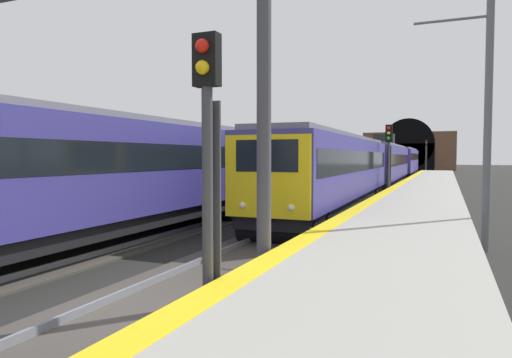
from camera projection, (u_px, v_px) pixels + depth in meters
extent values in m
plane|color=black|center=(133.00, 316.00, 7.99)|extent=(320.00, 320.00, 0.00)
cube|color=#9E9B93|center=(353.00, 317.00, 6.47)|extent=(112.00, 3.72, 1.02)
cube|color=yellow|center=(250.00, 271.00, 7.07)|extent=(112.00, 0.50, 0.01)
cube|color=#423D38|center=(133.00, 314.00, 7.99)|extent=(160.00, 3.04, 0.06)
cube|color=gray|center=(100.00, 303.00, 8.27)|extent=(160.00, 0.07, 0.15)
cube|color=gray|center=(167.00, 314.00, 7.71)|extent=(160.00, 0.07, 0.15)
cube|color=navy|center=(333.00, 167.00, 21.89)|extent=(18.09, 3.06, 2.65)
cube|color=black|center=(333.00, 161.00, 21.87)|extent=(17.37, 3.08, 0.91)
cube|color=slate|center=(334.00, 137.00, 21.82)|extent=(17.55, 2.63, 0.20)
cube|color=black|center=(333.00, 198.00, 21.96)|extent=(17.73, 2.71, 0.51)
cylinder|color=black|center=(278.00, 230.00, 14.46)|extent=(0.95, 2.59, 0.92)
cylinder|color=black|center=(294.00, 222.00, 16.13)|extent=(0.95, 2.59, 0.92)
cylinder|color=black|center=(355.00, 195.00, 27.83)|extent=(0.95, 2.59, 0.92)
cylinder|color=black|center=(360.00, 193.00, 29.50)|extent=(0.95, 2.59, 0.92)
cube|color=yellow|center=(267.00, 176.00, 13.50)|extent=(0.16, 2.69, 2.48)
cube|color=black|center=(267.00, 156.00, 13.42)|extent=(0.07, 1.96, 0.95)
sphere|color=#F2EACC|center=(291.00, 208.00, 13.20)|extent=(0.20, 0.20, 0.20)
sphere|color=#F2EACC|center=(243.00, 205.00, 13.77)|extent=(0.20, 0.20, 0.20)
cube|color=navy|center=(384.00, 162.00, 39.14)|extent=(18.09, 3.06, 2.65)
cube|color=black|center=(384.00, 160.00, 39.13)|extent=(17.37, 3.08, 0.88)
cube|color=slate|center=(384.00, 146.00, 39.07)|extent=(17.55, 2.63, 0.20)
cube|color=black|center=(383.00, 180.00, 39.22)|extent=(17.73, 2.71, 0.51)
cylinder|color=black|center=(371.00, 189.00, 32.22)|extent=(0.95, 2.59, 0.92)
cylinder|color=black|center=(374.00, 188.00, 33.89)|extent=(0.95, 2.59, 0.92)
cylinder|color=black|center=(390.00, 180.00, 44.58)|extent=(0.95, 2.59, 0.92)
cylinder|color=black|center=(392.00, 179.00, 46.25)|extent=(0.95, 2.59, 0.92)
cube|color=navy|center=(403.00, 161.00, 56.40)|extent=(18.09, 3.06, 2.65)
cube|color=black|center=(403.00, 157.00, 56.38)|extent=(17.37, 3.08, 0.76)
cube|color=slate|center=(403.00, 149.00, 56.33)|extent=(17.55, 2.63, 0.20)
cube|color=black|center=(403.00, 173.00, 56.48)|extent=(17.73, 2.71, 0.51)
cylinder|color=black|center=(397.00, 178.00, 49.10)|extent=(0.95, 2.59, 0.92)
cylinder|color=black|center=(399.00, 177.00, 50.76)|extent=(0.95, 2.59, 0.92)
cylinder|color=black|center=(406.00, 174.00, 62.22)|extent=(0.95, 2.59, 0.92)
cylinder|color=black|center=(407.00, 173.00, 63.89)|extent=(0.95, 2.59, 0.92)
cube|color=black|center=(384.00, 139.00, 39.05)|extent=(1.32, 1.70, 0.90)
cube|color=navy|center=(106.00, 168.00, 13.86)|extent=(19.30, 2.99, 2.82)
cube|color=black|center=(106.00, 157.00, 13.84)|extent=(18.53, 3.02, 0.82)
cube|color=slate|center=(105.00, 118.00, 13.78)|extent=(18.72, 2.56, 0.20)
cube|color=black|center=(107.00, 220.00, 13.94)|extent=(18.91, 2.65, 0.54)
cylinder|color=black|center=(208.00, 209.00, 19.95)|extent=(1.01, 2.61, 0.99)
cylinder|color=black|center=(226.00, 205.00, 21.61)|extent=(1.01, 2.61, 0.99)
cube|color=navy|center=(300.00, 161.00, 32.05)|extent=(19.30, 2.99, 2.82)
cube|color=black|center=(300.00, 154.00, 32.02)|extent=(18.53, 3.02, 1.01)
cube|color=slate|center=(300.00, 140.00, 31.97)|extent=(18.72, 2.56, 0.20)
cube|color=black|center=(299.00, 184.00, 32.13)|extent=(18.91, 2.65, 0.54)
cylinder|color=black|center=(251.00, 200.00, 24.08)|extent=(1.01, 2.61, 0.99)
cylinder|color=black|center=(264.00, 197.00, 25.75)|extent=(1.01, 2.61, 0.99)
cylinder|color=black|center=(323.00, 184.00, 38.54)|extent=(1.01, 2.61, 0.99)
cylinder|color=black|center=(328.00, 183.00, 40.21)|extent=(1.01, 2.61, 0.99)
cube|color=navy|center=(353.00, 160.00, 50.24)|extent=(19.30, 2.99, 2.82)
cube|color=black|center=(353.00, 157.00, 50.22)|extent=(18.53, 3.02, 0.99)
cube|color=slate|center=(353.00, 146.00, 50.16)|extent=(18.72, 2.56, 0.20)
cube|color=black|center=(353.00, 174.00, 50.32)|extent=(18.91, 2.65, 0.54)
cylinder|color=black|center=(336.00, 181.00, 42.35)|extent=(1.01, 2.61, 0.99)
cylinder|color=black|center=(340.00, 180.00, 44.01)|extent=(1.01, 2.61, 0.99)
cylinder|color=black|center=(363.00, 175.00, 56.65)|extent=(1.01, 2.61, 0.99)
cylinder|color=black|center=(365.00, 174.00, 58.31)|extent=(1.01, 2.61, 0.99)
cube|color=black|center=(300.00, 132.00, 31.95)|extent=(1.31, 1.71, 0.90)
cylinder|color=#38383D|center=(208.00, 218.00, 6.61)|extent=(0.16, 0.16, 3.80)
cube|color=black|center=(207.00, 60.00, 6.50)|extent=(0.20, 0.38, 0.75)
cube|color=#38383D|center=(212.00, 217.00, 6.74)|extent=(0.04, 0.28, 3.42)
sphere|color=red|center=(202.00, 46.00, 6.37)|extent=(0.20, 0.20, 0.20)
sphere|color=yellow|center=(202.00, 67.00, 6.39)|extent=(0.20, 0.20, 0.20)
cylinder|color=#38383D|center=(388.00, 173.00, 26.91)|extent=(0.16, 0.16, 3.62)
cube|color=black|center=(389.00, 134.00, 26.79)|extent=(0.20, 0.38, 1.05)
cube|color=#38383D|center=(389.00, 173.00, 27.04)|extent=(0.04, 0.28, 3.26)
sphere|color=red|center=(389.00, 128.00, 26.66)|extent=(0.20, 0.20, 0.20)
sphere|color=yellow|center=(389.00, 133.00, 26.67)|extent=(0.20, 0.20, 0.20)
sphere|color=green|center=(389.00, 138.00, 26.69)|extent=(0.20, 0.20, 0.20)
cylinder|color=#38383D|center=(426.00, 159.00, 74.51)|extent=(0.16, 0.16, 4.77)
cube|color=black|center=(426.00, 142.00, 74.37)|extent=(0.20, 0.38, 0.75)
cube|color=#38383D|center=(426.00, 159.00, 74.64)|extent=(0.04, 0.28, 4.30)
sphere|color=red|center=(426.00, 141.00, 74.24)|extent=(0.20, 0.20, 0.20)
sphere|color=yellow|center=(426.00, 143.00, 74.26)|extent=(0.20, 0.20, 0.20)
cylinder|color=#3F3F47|center=(264.00, 113.00, 8.69)|extent=(0.28, 0.28, 7.25)
cube|color=brown|center=(408.00, 151.00, 92.67)|extent=(2.83, 17.99, 7.73)
cube|color=black|center=(408.00, 157.00, 91.38)|extent=(0.12, 10.07, 5.41)
cylinder|color=black|center=(408.00, 143.00, 91.25)|extent=(0.12, 10.07, 10.07)
cylinder|color=#595B60|center=(488.00, 125.00, 13.23)|extent=(0.22, 0.22, 7.44)
cylinder|color=#595B60|center=(451.00, 20.00, 13.48)|extent=(0.08, 2.10, 0.08)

